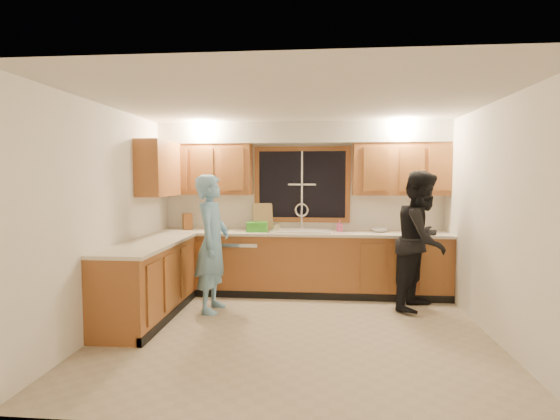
# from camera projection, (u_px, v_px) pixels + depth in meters

# --- Properties ---
(floor) EXTENTS (4.20, 4.20, 0.00)m
(floor) POSITION_uv_depth(u_px,v_px,m) (294.00, 332.00, 4.82)
(floor) COLOR #B7A78D
(floor) RESTS_ON ground
(ceiling) EXTENTS (4.20, 4.20, 0.00)m
(ceiling) POSITION_uv_depth(u_px,v_px,m) (295.00, 102.00, 4.63)
(ceiling) COLOR silver
(wall_back) EXTENTS (4.20, 0.00, 4.20)m
(wall_back) POSITION_uv_depth(u_px,v_px,m) (302.00, 208.00, 6.61)
(wall_back) COLOR white
(wall_back) RESTS_ON ground
(wall_left) EXTENTS (0.00, 3.80, 3.80)m
(wall_left) POSITION_uv_depth(u_px,v_px,m) (109.00, 218.00, 4.92)
(wall_left) COLOR white
(wall_left) RESTS_ON ground
(wall_right) EXTENTS (0.00, 3.80, 3.80)m
(wall_right) POSITION_uv_depth(u_px,v_px,m) (496.00, 221.00, 4.53)
(wall_right) COLOR white
(wall_right) RESTS_ON ground
(base_cabinets_back) EXTENTS (4.20, 0.60, 0.88)m
(base_cabinets_back) POSITION_uv_depth(u_px,v_px,m) (301.00, 264.00, 6.37)
(base_cabinets_back) COLOR #9D5B2D
(base_cabinets_back) RESTS_ON ground
(base_cabinets_left) EXTENTS (0.60, 1.90, 0.88)m
(base_cabinets_left) POSITION_uv_depth(u_px,v_px,m) (148.00, 282.00, 5.30)
(base_cabinets_left) COLOR #9D5B2D
(base_cabinets_left) RESTS_ON ground
(countertop_back) EXTENTS (4.20, 0.63, 0.04)m
(countertop_back) POSITION_uv_depth(u_px,v_px,m) (301.00, 233.00, 6.33)
(countertop_back) COLOR beige
(countertop_back) RESTS_ON base_cabinets_back
(countertop_left) EXTENTS (0.63, 1.90, 0.04)m
(countertop_left) POSITION_uv_depth(u_px,v_px,m) (149.00, 244.00, 5.26)
(countertop_left) COLOR beige
(countertop_left) RESTS_ON base_cabinets_left
(upper_cabinets_left) EXTENTS (1.35, 0.33, 0.75)m
(upper_cabinets_left) POSITION_uv_depth(u_px,v_px,m) (207.00, 170.00, 6.54)
(upper_cabinets_left) COLOR #9D5B2D
(upper_cabinets_left) RESTS_ON wall_back
(upper_cabinets_right) EXTENTS (1.35, 0.33, 0.75)m
(upper_cabinets_right) POSITION_uv_depth(u_px,v_px,m) (401.00, 169.00, 6.28)
(upper_cabinets_right) COLOR #9D5B2D
(upper_cabinets_right) RESTS_ON wall_back
(upper_cabinets_return) EXTENTS (0.33, 0.90, 0.75)m
(upper_cabinets_return) POSITION_uv_depth(u_px,v_px,m) (159.00, 169.00, 5.97)
(upper_cabinets_return) COLOR #9D5B2D
(upper_cabinets_return) RESTS_ON wall_left
(soffit) EXTENTS (4.20, 0.35, 0.30)m
(soffit) POSITION_uv_depth(u_px,v_px,m) (302.00, 133.00, 6.36)
(soffit) COLOR beige
(soffit) RESTS_ON wall_back
(window_frame) EXTENTS (1.44, 0.03, 1.14)m
(window_frame) POSITION_uv_depth(u_px,v_px,m) (302.00, 184.00, 6.58)
(window_frame) COLOR black
(window_frame) RESTS_ON wall_back
(sink) EXTENTS (0.86, 0.52, 0.57)m
(sink) POSITION_uv_depth(u_px,v_px,m) (301.00, 235.00, 6.35)
(sink) COLOR white
(sink) RESTS_ON countertop_back
(dishwasher) EXTENTS (0.60, 0.56, 0.82)m
(dishwasher) POSITION_uv_depth(u_px,v_px,m) (243.00, 265.00, 6.44)
(dishwasher) COLOR white
(dishwasher) RESTS_ON floor
(stove) EXTENTS (0.58, 0.75, 0.90)m
(stove) POSITION_uv_depth(u_px,v_px,m) (128.00, 293.00, 4.73)
(stove) COLOR white
(stove) RESTS_ON floor
(man) EXTENTS (0.45, 0.65, 1.74)m
(man) POSITION_uv_depth(u_px,v_px,m) (212.00, 243.00, 5.53)
(man) COLOR #6EA6CF
(man) RESTS_ON floor
(woman) EXTENTS (1.03, 1.09, 1.79)m
(woman) POSITION_uv_depth(u_px,v_px,m) (422.00, 240.00, 5.62)
(woman) COLOR black
(woman) RESTS_ON floor
(knife_block) EXTENTS (0.17, 0.16, 0.25)m
(knife_block) POSITION_uv_depth(u_px,v_px,m) (188.00, 221.00, 6.60)
(knife_block) COLOR #975A29
(knife_block) RESTS_ON countertop_back
(cutting_board) EXTENTS (0.32, 0.19, 0.39)m
(cutting_board) POSITION_uv_depth(u_px,v_px,m) (263.00, 216.00, 6.60)
(cutting_board) COLOR tan
(cutting_board) RESTS_ON countertop_back
(dish_crate) EXTENTS (0.32, 0.30, 0.14)m
(dish_crate) POSITION_uv_depth(u_px,v_px,m) (257.00, 227.00, 6.36)
(dish_crate) COLOR green
(dish_crate) RESTS_ON countertop_back
(soap_bottle) EXTENTS (0.09, 0.09, 0.17)m
(soap_bottle) POSITION_uv_depth(u_px,v_px,m) (340.00, 226.00, 6.35)
(soap_bottle) COLOR #DE5489
(soap_bottle) RESTS_ON countertop_back
(bowl) EXTENTS (0.26, 0.26, 0.06)m
(bowl) POSITION_uv_depth(u_px,v_px,m) (379.00, 230.00, 6.28)
(bowl) COLOR silver
(bowl) RESTS_ON countertop_back
(can_left) EXTENTS (0.07, 0.07, 0.11)m
(can_left) POSITION_uv_depth(u_px,v_px,m) (275.00, 229.00, 6.24)
(can_left) COLOR beige
(can_left) RESTS_ON countertop_back
(can_right) EXTENTS (0.07, 0.07, 0.12)m
(can_right) POSITION_uv_depth(u_px,v_px,m) (278.00, 228.00, 6.29)
(can_right) COLOR beige
(can_right) RESTS_ON countertop_back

